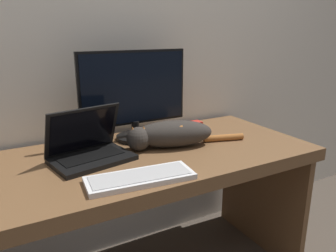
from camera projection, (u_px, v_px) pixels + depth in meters
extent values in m
cube|color=silver|center=(109.00, 19.00, 1.65)|extent=(6.40, 0.06, 2.60)
cube|color=brown|center=(145.00, 159.00, 1.48)|extent=(1.55, 0.70, 0.06)
cube|color=brown|center=(260.00, 193.00, 1.92)|extent=(0.04, 0.64, 0.65)
cylinder|color=black|center=(136.00, 137.00, 1.66)|extent=(0.19, 0.19, 0.02)
cylinder|color=black|center=(135.00, 128.00, 1.64)|extent=(0.04, 0.04, 0.08)
cube|color=black|center=(134.00, 88.00, 1.59)|extent=(0.55, 0.02, 0.36)
cube|color=black|center=(135.00, 88.00, 1.58)|extent=(0.52, 0.01, 0.33)
cube|color=black|center=(92.00, 159.00, 1.38)|extent=(0.36, 0.28, 0.02)
cube|color=black|center=(91.00, 156.00, 1.38)|extent=(0.28, 0.17, 0.00)
cube|color=black|center=(83.00, 130.00, 1.40)|extent=(0.33, 0.15, 0.21)
cube|color=black|center=(83.00, 131.00, 1.39)|extent=(0.30, 0.13, 0.18)
cube|color=white|center=(140.00, 178.00, 1.20)|extent=(0.41, 0.18, 0.02)
cube|color=#B3B3B3|center=(140.00, 175.00, 1.20)|extent=(0.38, 0.15, 0.00)
ellipsoid|color=#332D28|center=(173.00, 134.00, 1.54)|extent=(0.41, 0.25, 0.13)
ellipsoid|color=#AD662D|center=(177.00, 126.00, 1.54)|extent=(0.19, 0.15, 0.05)
sphere|color=#332D28|center=(138.00, 139.00, 1.49)|extent=(0.11, 0.11, 0.11)
cone|color=#AD662D|center=(133.00, 130.00, 1.48)|extent=(0.03, 0.03, 0.03)
cone|color=#AD662D|center=(144.00, 129.00, 1.49)|extent=(0.03, 0.03, 0.03)
cylinder|color=#AD662D|center=(223.00, 138.00, 1.63)|extent=(0.21, 0.09, 0.03)
cube|color=red|center=(196.00, 126.00, 1.79)|extent=(0.05, 0.05, 0.05)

